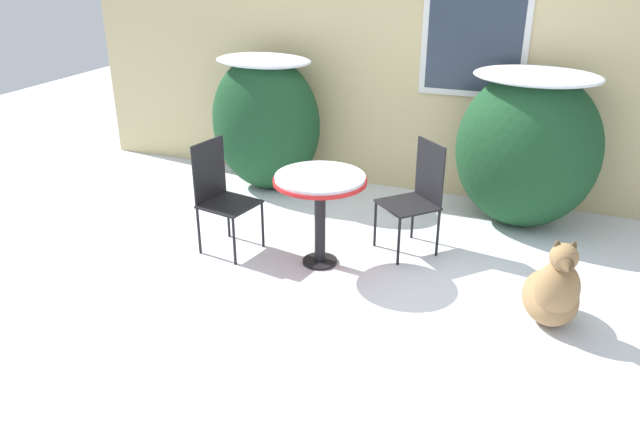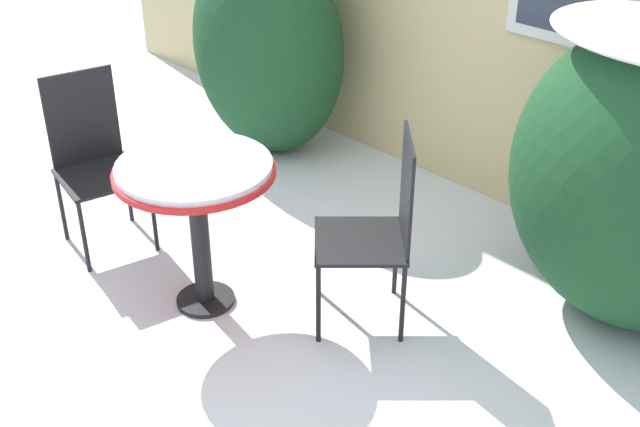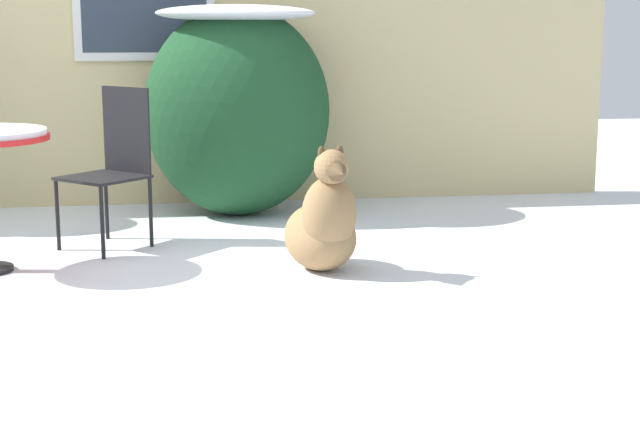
{
  "view_description": "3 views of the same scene",
  "coord_description": "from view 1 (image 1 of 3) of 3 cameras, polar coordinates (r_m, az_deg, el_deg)",
  "views": [
    {
      "loc": [
        1.25,
        -4.19,
        2.53
      ],
      "look_at": [
        -0.44,
        0.21,
        0.46
      ],
      "focal_mm": 35.0,
      "sensor_mm": 36.0,
      "label": 1
    },
    {
      "loc": [
        2.38,
        -1.67,
        2.46
      ],
      "look_at": [
        0.0,
        0.6,
        0.55
      ],
      "focal_mm": 45.0,
      "sensor_mm": 36.0,
      "label": 2
    },
    {
      "loc": [
        0.64,
        -5.31,
        1.37
      ],
      "look_at": [
        1.41,
        -0.01,
        0.32
      ],
      "focal_mm": 55.0,
      "sensor_mm": 36.0,
      "label": 3
    }
  ],
  "objects": [
    {
      "name": "patio_chair_near_table",
      "position": [
        5.43,
        8.82,
        1.76
      ],
      "size": [
        0.61,
        0.61,
        0.98
      ],
      "rotation": [
        0.0,
        0.0,
        -0.76
      ],
      "color": "black",
      "rests_on": "ground_plane"
    },
    {
      "name": "house_wall",
      "position": [
        6.57,
        10.38,
        15.66
      ],
      "size": [
        8.0,
        0.1,
        3.29
      ],
      "color": "#D1BC84",
      "rests_on": "ground_plane"
    },
    {
      "name": "patio_chair_far_side",
      "position": [
        5.45,
        -9.02,
        1.85
      ],
      "size": [
        0.51,
        0.51,
        0.98
      ],
      "rotation": [
        0.0,
        0.0,
        1.38
      ],
      "color": "black",
      "rests_on": "ground_plane"
    },
    {
      "name": "shrub_middle",
      "position": [
        6.1,
        18.46,
        5.86
      ],
      "size": [
        1.31,
        1.04,
        1.49
      ],
      "color": "#194223",
      "rests_on": "ground_plane"
    },
    {
      "name": "dog",
      "position": [
        4.71,
        20.52,
        -6.76
      ],
      "size": [
        0.48,
        0.74,
        0.72
      ],
      "rotation": [
        0.0,
        0.0,
        0.19
      ],
      "color": "#937047",
      "rests_on": "ground_plane"
    },
    {
      "name": "ground_plane",
      "position": [
        5.05,
        3.83,
        -6.37
      ],
      "size": [
        16.0,
        16.0,
        0.0
      ],
      "primitive_type": "plane",
      "color": "white"
    },
    {
      "name": "patio_table",
      "position": [
        5.07,
        0.0,
        2.18
      ],
      "size": [
        0.77,
        0.77,
        0.79
      ],
      "color": "black",
      "rests_on": "ground_plane"
    },
    {
      "name": "shrub_left",
      "position": [
        6.75,
        -5.01,
        8.5
      ],
      "size": [
        1.21,
        0.83,
        1.46
      ],
      "color": "#194223",
      "rests_on": "ground_plane"
    }
  ]
}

